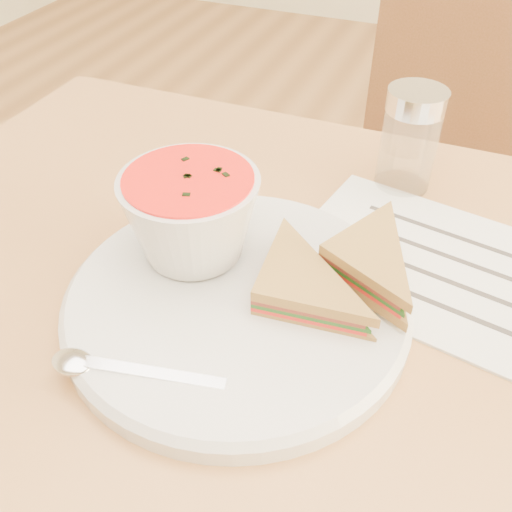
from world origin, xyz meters
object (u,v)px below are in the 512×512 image
at_px(chair_far, 423,227).
at_px(soup_bowl, 192,220).
at_px(plate, 237,302).
at_px(dining_table, 293,506).
at_px(condiment_shaker, 409,140).

xyz_separation_m(chair_far, soup_bowl, (-0.18, -0.56, 0.36)).
distance_m(plate, soup_bowl, 0.09).
height_order(dining_table, plate, plate).
bearing_deg(chair_far, soup_bowl, 80.59).
bearing_deg(dining_table, chair_far, 84.20).
relative_size(plate, soup_bowl, 2.45).
bearing_deg(condiment_shaker, dining_table, -98.25).
height_order(dining_table, chair_far, chair_far).
distance_m(chair_far, condiment_shaker, 0.49).
relative_size(chair_far, soup_bowl, 7.23).
bearing_deg(condiment_shaker, plate, -110.51).
xyz_separation_m(chair_far, plate, (-0.12, -0.59, 0.30)).
distance_m(dining_table, plate, 0.39).
xyz_separation_m(soup_bowl, condiment_shaker, (0.16, 0.22, -0.00)).
height_order(dining_table, soup_bowl, soup_bowl).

